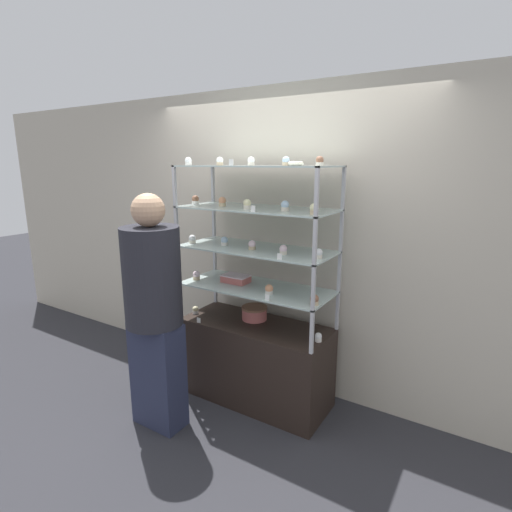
# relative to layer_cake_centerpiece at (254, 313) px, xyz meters

# --- Properties ---
(ground_plane) EXTENTS (20.00, 20.00, 0.00)m
(ground_plane) POSITION_rel_layer_cake_centerpiece_xyz_m (0.06, -0.07, -0.74)
(ground_plane) COLOR #2D2D33
(back_wall) EXTENTS (8.00, 0.05, 2.60)m
(back_wall) POSITION_rel_layer_cake_centerpiece_xyz_m (0.06, 0.33, 0.56)
(back_wall) COLOR beige
(back_wall) RESTS_ON ground_plane
(display_base) EXTENTS (1.24, 0.51, 0.69)m
(display_base) POSITION_rel_layer_cake_centerpiece_xyz_m (0.06, -0.07, -0.40)
(display_base) COLOR black
(display_base) RESTS_ON ground_plane
(display_riser_lower) EXTENTS (1.24, 0.51, 0.32)m
(display_riser_lower) POSITION_rel_layer_cake_centerpiece_xyz_m (0.06, -0.07, 0.24)
(display_riser_lower) COLOR #B7B7BC
(display_riser_lower) RESTS_ON display_base
(display_riser_middle) EXTENTS (1.24, 0.51, 0.32)m
(display_riser_middle) POSITION_rel_layer_cake_centerpiece_xyz_m (0.06, -0.07, 0.56)
(display_riser_middle) COLOR #B7B7BC
(display_riser_middle) RESTS_ON display_riser_lower
(display_riser_upper) EXTENTS (1.24, 0.51, 0.32)m
(display_riser_upper) POSITION_rel_layer_cake_centerpiece_xyz_m (0.06, -0.07, 0.88)
(display_riser_upper) COLOR #B7B7BC
(display_riser_upper) RESTS_ON display_riser_middle
(display_riser_top) EXTENTS (1.24, 0.51, 0.32)m
(display_riser_top) POSITION_rel_layer_cake_centerpiece_xyz_m (0.06, -0.07, 1.20)
(display_riser_top) COLOR #B7B7BC
(display_riser_top) RESTS_ON display_riser_upper
(layer_cake_centerpiece) EXTENTS (0.22, 0.22, 0.11)m
(layer_cake_centerpiece) POSITION_rel_layer_cake_centerpiece_xyz_m (0.00, 0.00, 0.00)
(layer_cake_centerpiece) COLOR #C66660
(layer_cake_centerpiece) RESTS_ON display_base
(sheet_cake_frosted) EXTENTS (0.22, 0.14, 0.06)m
(sheet_cake_frosted) POSITION_rel_layer_cake_centerpiece_xyz_m (-0.15, -0.06, 0.29)
(sheet_cake_frosted) COLOR #C66660
(sheet_cake_frosted) RESTS_ON display_riser_lower
(cupcake_0) EXTENTS (0.05, 0.05, 0.07)m
(cupcake_0) POSITION_rel_layer_cake_centerpiece_xyz_m (-0.51, -0.16, -0.02)
(cupcake_0) COLOR white
(cupcake_0) RESTS_ON display_base
(cupcake_1) EXTENTS (0.05, 0.05, 0.07)m
(cupcake_1) POSITION_rel_layer_cake_centerpiece_xyz_m (0.63, -0.11, -0.02)
(cupcake_1) COLOR white
(cupcake_1) RESTS_ON display_base
(price_tag_0) EXTENTS (0.04, 0.00, 0.04)m
(price_tag_0) POSITION_rel_layer_cake_centerpiece_xyz_m (-0.35, -0.31, -0.03)
(price_tag_0) COLOR white
(price_tag_0) RESTS_ON display_base
(cupcake_2) EXTENTS (0.06, 0.06, 0.08)m
(cupcake_2) POSITION_rel_layer_cake_centerpiece_xyz_m (-0.48, -0.17, 0.30)
(cupcake_2) COLOR #CCB28C
(cupcake_2) RESTS_ON display_riser_lower
(cupcake_3) EXTENTS (0.06, 0.06, 0.08)m
(cupcake_3) POSITION_rel_layer_cake_centerpiece_xyz_m (0.24, -0.18, 0.30)
(cupcake_3) COLOR white
(cupcake_3) RESTS_ON display_riser_lower
(cupcake_4) EXTENTS (0.06, 0.06, 0.08)m
(cupcake_4) POSITION_rel_layer_cake_centerpiece_xyz_m (0.63, -0.21, 0.30)
(cupcake_4) COLOR #CCB28C
(cupcake_4) RESTS_ON display_riser_lower
(price_tag_1) EXTENTS (0.04, 0.00, 0.04)m
(price_tag_1) POSITION_rel_layer_cake_centerpiece_xyz_m (0.30, -0.31, 0.28)
(price_tag_1) COLOR white
(price_tag_1) RESTS_ON display_riser_lower
(cupcake_5) EXTENTS (0.06, 0.06, 0.07)m
(cupcake_5) POSITION_rel_layer_cake_centerpiece_xyz_m (-0.50, -0.19, 0.62)
(cupcake_5) COLOR beige
(cupcake_5) RESTS_ON display_riser_middle
(cupcake_6) EXTENTS (0.06, 0.06, 0.07)m
(cupcake_6) POSITION_rel_layer_cake_centerpiece_xyz_m (-0.22, -0.11, 0.62)
(cupcake_6) COLOR white
(cupcake_6) RESTS_ON display_riser_middle
(cupcake_7) EXTENTS (0.06, 0.06, 0.07)m
(cupcake_7) POSITION_rel_layer_cake_centerpiece_xyz_m (0.06, -0.13, 0.62)
(cupcake_7) COLOR #CCB28C
(cupcake_7) RESTS_ON display_riser_middle
(cupcake_8) EXTENTS (0.06, 0.06, 0.07)m
(cupcake_8) POSITION_rel_layer_cake_centerpiece_xyz_m (0.35, -0.15, 0.62)
(cupcake_8) COLOR beige
(cupcake_8) RESTS_ON display_riser_middle
(cupcake_9) EXTENTS (0.06, 0.06, 0.07)m
(cupcake_9) POSITION_rel_layer_cake_centerpiece_xyz_m (0.62, -0.14, 0.62)
(cupcake_9) COLOR beige
(cupcake_9) RESTS_ON display_riser_middle
(price_tag_2) EXTENTS (0.04, 0.00, 0.04)m
(price_tag_2) POSITION_rel_layer_cake_centerpiece_xyz_m (0.40, -0.31, 0.60)
(price_tag_2) COLOR white
(price_tag_2) RESTS_ON display_riser_middle
(cupcake_10) EXTENTS (0.06, 0.06, 0.07)m
(cupcake_10) POSITION_rel_layer_cake_centerpiece_xyz_m (-0.50, -0.12, 0.94)
(cupcake_10) COLOR white
(cupcake_10) RESTS_ON display_riser_upper
(cupcake_11) EXTENTS (0.06, 0.06, 0.07)m
(cupcake_11) POSITION_rel_layer_cake_centerpiece_xyz_m (-0.22, -0.13, 0.94)
(cupcake_11) COLOR #CCB28C
(cupcake_11) RESTS_ON display_riser_upper
(cupcake_12) EXTENTS (0.06, 0.06, 0.07)m
(cupcake_12) POSITION_rel_layer_cake_centerpiece_xyz_m (0.05, -0.19, 0.94)
(cupcake_12) COLOR beige
(cupcake_12) RESTS_ON display_riser_upper
(cupcake_13) EXTENTS (0.06, 0.06, 0.07)m
(cupcake_13) POSITION_rel_layer_cake_centerpiece_xyz_m (0.35, -0.15, 0.94)
(cupcake_13) COLOR beige
(cupcake_13) RESTS_ON display_riser_upper
(cupcake_14) EXTENTS (0.06, 0.06, 0.07)m
(cupcake_14) POSITION_rel_layer_cake_centerpiece_xyz_m (0.61, -0.21, 0.94)
(cupcake_14) COLOR #CCB28C
(cupcake_14) RESTS_ON display_riser_upper
(price_tag_3) EXTENTS (0.04, 0.00, 0.04)m
(price_tag_3) POSITION_rel_layer_cake_centerpiece_xyz_m (0.19, -0.31, 0.92)
(price_tag_3) COLOR white
(price_tag_3) RESTS_ON display_riser_upper
(cupcake_15) EXTENTS (0.05, 0.05, 0.06)m
(cupcake_15) POSITION_rel_layer_cake_centerpiece_xyz_m (-0.49, -0.21, 1.25)
(cupcake_15) COLOR white
(cupcake_15) RESTS_ON display_riser_top
(cupcake_16) EXTENTS (0.05, 0.05, 0.06)m
(cupcake_16) POSITION_rel_layer_cake_centerpiece_xyz_m (-0.21, -0.16, 1.25)
(cupcake_16) COLOR #CCB28C
(cupcake_16) RESTS_ON display_riser_top
(cupcake_17) EXTENTS (0.05, 0.05, 0.06)m
(cupcake_17) POSITION_rel_layer_cake_centerpiece_xyz_m (0.07, -0.16, 1.25)
(cupcake_17) COLOR beige
(cupcake_17) RESTS_ON display_riser_top
(cupcake_18) EXTENTS (0.05, 0.05, 0.06)m
(cupcake_18) POSITION_rel_layer_cake_centerpiece_xyz_m (0.34, -0.12, 1.25)
(cupcake_18) COLOR #CCB28C
(cupcake_18) RESTS_ON display_riser_top
(cupcake_19) EXTENTS (0.05, 0.05, 0.06)m
(cupcake_19) POSITION_rel_layer_cake_centerpiece_xyz_m (0.62, -0.18, 1.25)
(cupcake_19) COLOR beige
(cupcake_19) RESTS_ON display_riser_top
(price_tag_4) EXTENTS (0.04, 0.00, 0.04)m
(price_tag_4) POSITION_rel_layer_cake_centerpiece_xyz_m (0.00, -0.31, 1.24)
(price_tag_4) COLOR white
(price_tag_4) RESTS_ON display_riser_top
(donut_glazed) EXTENTS (0.12, 0.12, 0.03)m
(donut_glazed) POSITION_rel_layer_cake_centerpiece_xyz_m (0.40, -0.09, 1.23)
(donut_glazed) COLOR #EFE5CC
(donut_glazed) RESTS_ON display_riser_top
(customer_figure) EXTENTS (0.42, 0.42, 1.78)m
(customer_figure) POSITION_rel_layer_cake_centerpiece_xyz_m (-0.39, -0.75, 0.21)
(customer_figure) COLOR #282D47
(customer_figure) RESTS_ON ground_plane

